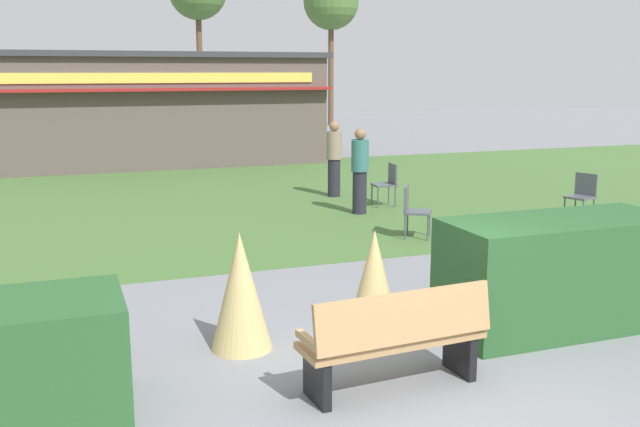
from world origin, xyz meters
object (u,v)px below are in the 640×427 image
(park_bench, at_px, (396,339))
(cafe_chair_west, at_px, (583,193))
(parked_car_west_slot, at_px, (76,126))
(cafe_chair_north, at_px, (388,181))
(person_standing, at_px, (334,159))
(cafe_chair_east, at_px, (413,207))
(tree_right_bg, at_px, (331,3))
(food_kiosk, at_px, (151,108))
(trash_bin, at_px, (614,289))
(person_strolling, at_px, (360,171))

(park_bench, distance_m, cafe_chair_west, 8.53)
(park_bench, distance_m, parked_car_west_slot, 24.67)
(cafe_chair_north, bearing_deg, person_standing, 113.86)
(park_bench, height_order, cafe_chair_east, park_bench)
(cafe_chair_north, bearing_deg, tree_right_bg, 71.96)
(park_bench, xyz_separation_m, cafe_chair_west, (6.59, 5.43, 0.05))
(park_bench, relative_size, cafe_chair_north, 1.94)
(food_kiosk, bearing_deg, person_standing, -68.72)
(parked_car_west_slot, bearing_deg, tree_right_bg, 20.97)
(cafe_chair_west, relative_size, parked_car_west_slot, 0.21)
(park_bench, relative_size, parked_car_west_slot, 0.41)
(cafe_chair_west, height_order, tree_right_bg, tree_right_bg)
(food_kiosk, bearing_deg, cafe_chair_west, -61.16)
(parked_car_west_slot, bearing_deg, food_kiosk, -74.53)
(park_bench, bearing_deg, food_kiosk, 89.67)
(trash_bin, distance_m, cafe_chair_north, 7.48)
(person_standing, distance_m, tree_right_bg, 22.02)
(cafe_chair_north, xyz_separation_m, tree_right_bg, (6.98, 21.43, 5.60))
(park_bench, relative_size, tree_right_bg, 0.23)
(cafe_chair_east, relative_size, cafe_chair_north, 1.00)
(food_kiosk, bearing_deg, cafe_chair_east, -76.89)
(cafe_chair_east, height_order, cafe_chair_north, same)
(person_strolling, height_order, parked_car_west_slot, person_strolling)
(trash_bin, relative_size, cafe_chair_west, 0.99)
(cafe_chair_west, height_order, cafe_chair_north, same)
(food_kiosk, relative_size, cafe_chair_north, 11.48)
(park_bench, distance_m, tree_right_bg, 31.85)
(cafe_chair_east, height_order, person_strolling, person_strolling)
(cafe_chair_west, relative_size, cafe_chair_east, 1.00)
(cafe_chair_east, distance_m, parked_car_west_slot, 19.95)
(cafe_chair_north, height_order, tree_right_bg, tree_right_bg)
(food_kiosk, xyz_separation_m, person_standing, (3.01, -7.74, -0.81))
(cafe_chair_east, relative_size, person_standing, 0.53)
(cafe_chair_north, bearing_deg, cafe_chair_east, -107.30)
(park_bench, relative_size, food_kiosk, 0.17)
(person_strolling, bearing_deg, cafe_chair_north, 146.43)
(trash_bin, height_order, person_strolling, person_strolling)
(park_bench, xyz_separation_m, food_kiosk, (0.10, 17.21, 1.19))
(cafe_chair_east, bearing_deg, tree_right_bg, 72.04)
(food_kiosk, bearing_deg, park_bench, -90.33)
(cafe_chair_east, bearing_deg, trash_bin, -89.33)
(cafe_chair_east, relative_size, person_strolling, 0.53)
(parked_car_west_slot, xyz_separation_m, tree_right_bg, (12.68, 4.86, 5.48))
(trash_bin, xyz_separation_m, person_standing, (0.17, 8.88, 0.42))
(park_bench, height_order, trash_bin, park_bench)
(trash_bin, xyz_separation_m, cafe_chair_north, (0.81, 7.43, 0.09))
(tree_right_bg, bearing_deg, park_bench, -110.03)
(food_kiosk, relative_size, cafe_chair_west, 11.48)
(parked_car_west_slot, relative_size, tree_right_bg, 0.55)
(food_kiosk, xyz_separation_m, parked_car_west_slot, (-2.04, 7.38, -1.03))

